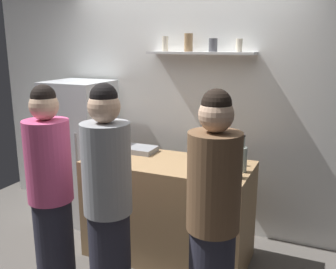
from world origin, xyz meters
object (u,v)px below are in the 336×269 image
object	(u,v)px
baking_pan	(138,149)
person_grey_hoodie	(108,206)
utensil_holder	(214,160)
water_bottle_plastic	(238,167)
person_brown_jacket	(213,222)
refrigerator	(82,152)
person_pink_top	(51,195)
wine_bottle_pale_glass	(243,158)
wine_bottle_dark_glass	(227,153)

from	to	relation	value
baking_pan	person_grey_hoodie	bearing A→B (deg)	-73.25
baking_pan	utensil_holder	bearing A→B (deg)	-9.55
water_bottle_plastic	person_grey_hoodie	size ratio (longest dim) A/B	0.13
water_bottle_plastic	person_brown_jacket	bearing A→B (deg)	-90.21
refrigerator	person_pink_top	distance (m)	1.32
refrigerator	person_brown_jacket	size ratio (longest dim) A/B	0.92
wine_bottle_pale_glass	person_pink_top	bearing A→B (deg)	-146.87
baking_pan	wine_bottle_dark_glass	world-z (taller)	wine_bottle_dark_glass
wine_bottle_pale_glass	baking_pan	bearing A→B (deg)	170.68
refrigerator	person_pink_top	bearing A→B (deg)	-63.70
baking_pan	person_pink_top	bearing A→B (deg)	-102.33
baking_pan	wine_bottle_pale_glass	distance (m)	1.08
water_bottle_plastic	person_pink_top	distance (m)	1.46
water_bottle_plastic	person_pink_top	size ratio (longest dim) A/B	0.13
baking_pan	wine_bottle_dark_glass	bearing A→B (deg)	-2.08
baking_pan	person_brown_jacket	world-z (taller)	person_brown_jacket
refrigerator	person_pink_top	size ratio (longest dim) A/B	0.94
utensil_holder	wine_bottle_pale_glass	bearing A→B (deg)	-8.56
wine_bottle_dark_glass	person_brown_jacket	size ratio (longest dim) A/B	0.16
wine_bottle_dark_glass	water_bottle_plastic	bearing A→B (deg)	-61.73
person_pink_top	baking_pan	bearing A→B (deg)	129.84
refrigerator	water_bottle_plastic	size ratio (longest dim) A/B	7.20
utensil_holder	person_grey_hoodie	xyz separation A→B (m)	(-0.49, -0.91, -0.13)
utensil_holder	person_brown_jacket	size ratio (longest dim) A/B	0.11
water_bottle_plastic	person_grey_hoodie	distance (m)	1.04
utensil_holder	person_pink_top	distance (m)	1.36
water_bottle_plastic	wine_bottle_pale_glass	bearing A→B (deg)	90.09
utensil_holder	person_grey_hoodie	size ratio (longest dim) A/B	0.11
wine_bottle_pale_glass	water_bottle_plastic	size ratio (longest dim) A/B	1.44
utensil_holder	person_brown_jacket	distance (m)	0.89
person_brown_jacket	refrigerator	bearing A→B (deg)	121.76
person_pink_top	person_brown_jacket	xyz separation A→B (m)	(1.28, 0.03, 0.02)
refrigerator	baking_pan	size ratio (longest dim) A/B	4.61
person_pink_top	water_bottle_plastic	bearing A→B (deg)	79.90
refrigerator	utensil_holder	distance (m)	1.65
water_bottle_plastic	person_brown_jacket	world-z (taller)	person_brown_jacket
refrigerator	person_grey_hoodie	size ratio (longest dim) A/B	0.92
refrigerator	wine_bottle_dark_glass	bearing A→B (deg)	-6.85
refrigerator	wine_bottle_pale_glass	bearing A→B (deg)	-10.50
water_bottle_plastic	person_pink_top	xyz separation A→B (m)	(-1.28, -0.67, -0.19)
wine_bottle_pale_glass	person_grey_hoodie	distance (m)	1.16
person_pink_top	person_brown_jacket	world-z (taller)	person_brown_jacket
wine_bottle_dark_glass	person_brown_jacket	world-z (taller)	person_brown_jacket
person_pink_top	person_grey_hoodie	distance (m)	0.54
wine_bottle_pale_glass	person_pink_top	world-z (taller)	person_pink_top
wine_bottle_dark_glass	person_grey_hoodie	size ratio (longest dim) A/B	0.16
utensil_holder	wine_bottle_dark_glass	size ratio (longest dim) A/B	0.72
baking_pan	person_pink_top	size ratio (longest dim) A/B	0.20
wine_bottle_pale_glass	wine_bottle_dark_glass	bearing A→B (deg)	139.11
baking_pan	utensil_holder	size ratio (longest dim) A/B	1.74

